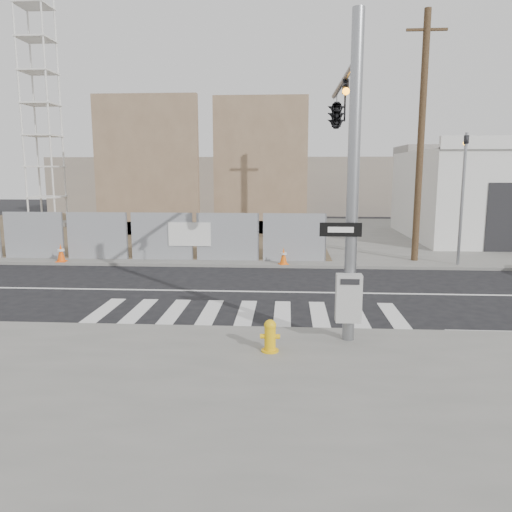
# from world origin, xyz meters

# --- Properties ---
(ground) EXTENTS (100.00, 100.00, 0.00)m
(ground) POSITION_xyz_m (0.00, 0.00, 0.00)
(ground) COLOR black
(ground) RESTS_ON ground
(sidewalk_far) EXTENTS (50.00, 20.00, 0.12)m
(sidewalk_far) POSITION_xyz_m (0.00, 14.00, 0.06)
(sidewalk_far) COLOR slate
(sidewalk_far) RESTS_ON ground
(signal_pole) EXTENTS (0.96, 5.87, 7.00)m
(signal_pole) POSITION_xyz_m (2.49, -2.05, 4.78)
(signal_pole) COLOR gray
(signal_pole) RESTS_ON sidewalk_near
(far_signal_pole) EXTENTS (0.16, 0.20, 5.60)m
(far_signal_pole) POSITION_xyz_m (8.00, 4.60, 3.48)
(far_signal_pole) COLOR gray
(far_signal_pole) RESTS_ON sidewalk_far
(chain_link_fence) EXTENTS (24.60, 0.04, 2.00)m
(chain_link_fence) POSITION_xyz_m (-10.00, 5.00, 1.12)
(chain_link_fence) COLOR gray
(chain_link_fence) RESTS_ON sidewalk_far
(concrete_wall_left) EXTENTS (6.00, 1.30, 8.00)m
(concrete_wall_left) POSITION_xyz_m (-7.00, 13.08, 3.38)
(concrete_wall_left) COLOR #786048
(concrete_wall_left) RESTS_ON sidewalk_far
(concrete_wall_right) EXTENTS (5.50, 1.30, 8.00)m
(concrete_wall_right) POSITION_xyz_m (-0.50, 14.08, 3.38)
(concrete_wall_right) COLOR #786048
(concrete_wall_right) RESTS_ON sidewalk_far
(crane_tower) EXTENTS (2.60, 2.60, 18.15)m
(crane_tower) POSITION_xyz_m (-15.00, 17.00, 9.02)
(crane_tower) COLOR slate
(crane_tower) RESTS_ON sidewalk_far
(utility_pole_right) EXTENTS (1.60, 0.28, 10.00)m
(utility_pole_right) POSITION_xyz_m (6.50, 5.50, 5.20)
(utility_pole_right) COLOR brown
(utility_pole_right) RESTS_ON sidewalk_far
(fire_hydrant) EXTENTS (0.42, 0.37, 0.69)m
(fire_hydrant) POSITION_xyz_m (0.77, -5.68, 0.46)
(fire_hydrant) COLOR #EFB60D
(fire_hydrant) RESTS_ON sidewalk_near
(traffic_cone_c) EXTENTS (0.43, 0.43, 0.75)m
(traffic_cone_c) POSITION_xyz_m (-8.27, 4.22, 0.49)
(traffic_cone_c) COLOR #FC560D
(traffic_cone_c) RESTS_ON sidewalk_far
(traffic_cone_d) EXTENTS (0.44, 0.44, 0.68)m
(traffic_cone_d) POSITION_xyz_m (0.97, 4.22, 0.45)
(traffic_cone_d) COLOR #FF650D
(traffic_cone_d) RESTS_ON sidewalk_far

